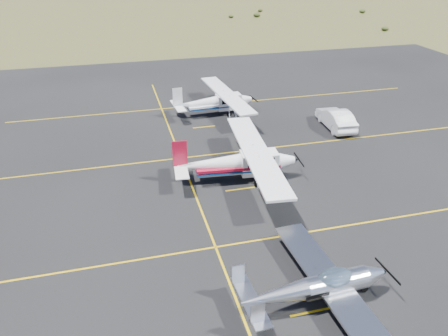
{
  "coord_description": "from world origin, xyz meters",
  "views": [
    {
      "loc": [
        -10.28,
        -16.1,
        14.63
      ],
      "look_at": [
        -4.04,
        7.73,
        1.6
      ],
      "focal_mm": 35.0,
      "sensor_mm": 36.0,
      "label": 1
    }
  ],
  "objects_px": {
    "aircraft_cessna": "(238,161)",
    "sedan": "(336,118)",
    "aircraft_plain": "(215,101)",
    "aircraft_low_wing": "(319,287)"
  },
  "relations": [
    {
      "from": "aircraft_cessna",
      "to": "aircraft_plain",
      "type": "xyz_separation_m",
      "value": [
        1.46,
        12.52,
        -0.12
      ]
    },
    {
      "from": "aircraft_low_wing",
      "to": "sedan",
      "type": "distance_m",
      "value": 21.33
    },
    {
      "from": "aircraft_plain",
      "to": "sedan",
      "type": "relative_size",
      "value": 2.22
    },
    {
      "from": "aircraft_low_wing",
      "to": "aircraft_cessna",
      "type": "height_order",
      "value": "aircraft_cessna"
    },
    {
      "from": "aircraft_low_wing",
      "to": "sedan",
      "type": "relative_size",
      "value": 1.88
    },
    {
      "from": "aircraft_cessna",
      "to": "aircraft_plain",
      "type": "bearing_deg",
      "value": 88.61
    },
    {
      "from": "aircraft_plain",
      "to": "sedan",
      "type": "xyz_separation_m",
      "value": [
        9.32,
        -5.82,
        -0.42
      ]
    },
    {
      "from": "aircraft_cessna",
      "to": "sedan",
      "type": "xyz_separation_m",
      "value": [
        10.78,
        6.7,
        -0.54
      ]
    },
    {
      "from": "aircraft_plain",
      "to": "sedan",
      "type": "bearing_deg",
      "value": -36.38
    },
    {
      "from": "aircraft_plain",
      "to": "sedan",
      "type": "distance_m",
      "value": 11.0
    }
  ]
}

